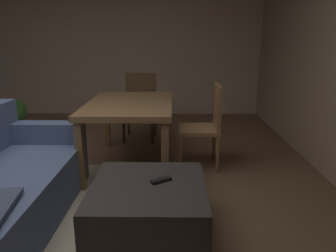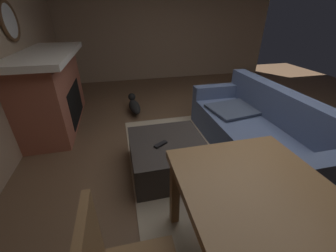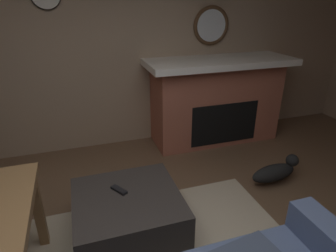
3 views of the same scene
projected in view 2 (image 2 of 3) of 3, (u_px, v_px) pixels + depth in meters
name	position (u px, v px, depth m)	size (l,w,h in m)	color
floor	(235.00, 161.00, 2.65)	(9.53, 9.53, 0.00)	brown
wall_left	(165.00, 25.00, 5.37)	(0.12, 5.82, 2.73)	#9E846B
area_rug	(212.00, 162.00, 2.62)	(2.60, 2.00, 0.01)	tan
fireplace	(53.00, 90.00, 3.24)	(1.97, 0.76, 1.17)	#9E5642
round_wall_mirror	(9.00, 21.00, 2.72)	(0.51, 0.05, 0.51)	#4C331E
couch	(256.00, 131.00, 2.70)	(2.15, 0.88, 0.84)	#4C5B7F
ottoman_coffee_table	(168.00, 156.00, 2.41)	(0.88, 0.83, 0.39)	#2D2826
tv_remote	(161.00, 144.00, 2.25)	(0.05, 0.16, 0.02)	black
dining_table	(279.00, 226.00, 1.12)	(1.40, 0.92, 0.74)	brown
small_dog	(134.00, 105.00, 3.81)	(0.59, 0.23, 0.26)	black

